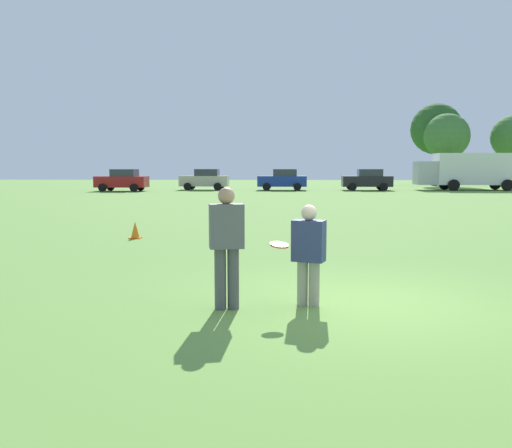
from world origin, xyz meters
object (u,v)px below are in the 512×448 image
Objects in this scene: traffic_cone at (135,230)px; parked_car_center at (283,180)px; player_thrower at (227,241)px; player_defender at (309,250)px; box_truck at (468,170)px; parked_car_mid_left at (205,179)px; parked_car_mid_right at (367,180)px; parked_car_near_left at (122,180)px; frisbee at (279,245)px.

traffic_cone is 0.11× the size of parked_car_center.
player_defender is (1.16, 0.24, -0.16)m from player_thrower.
box_truck is (16.00, 0.87, 0.83)m from parked_car_center.
box_truck reaches higher than parked_car_mid_left.
parked_car_center is 7.27m from parked_car_mid_right.
box_truck is (8.73, 0.79, 0.83)m from parked_car_mid_right.
traffic_cone is (-4.52, 7.19, -0.59)m from player_defender.
parked_car_near_left is (-12.50, 36.77, -0.05)m from player_thrower.
box_truck is at bearing 58.28° from traffic_cone.
frisbee is at bearing -90.12° from parked_car_center.
box_truck is (22.82, 0.51, 0.83)m from parked_car_mid_left.
parked_car_mid_left is 0.50× the size of box_truck.
player_thrower is 8.19m from traffic_cone.
frisbee is 43.14m from box_truck.
player_thrower is at bearing -71.23° from parked_car_near_left.
traffic_cone is at bearing -109.77° from parked_car_mid_right.
box_truck is at bearing 5.18° from parked_car_mid_right.
parked_car_mid_left is at bearing 178.87° from parked_car_mid_right.
parked_car_mid_left is 1.00× the size of parked_car_mid_right.
player_defender is 0.17× the size of box_truck.
player_defender is at bearing 22.89° from frisbee.
player_defender is 0.47m from frisbee.
parked_car_near_left is at bearing 109.83° from frisbee.
player_thrower is 6.26× the size of frisbee.
player_defender is 39.97m from parked_car_mid_left.
parked_car_center is 1.00× the size of parked_car_mid_right.
box_truck is at bearing 68.11° from frisbee.
parked_car_near_left and parked_car_center have the same top height.
traffic_cone is 30.73m from parked_car_near_left.
parked_car_mid_right is at bearing -174.82° from box_truck.
parked_car_near_left is at bearing -173.01° from parked_car_mid_right.
parked_car_mid_left is at bearing 94.69° from traffic_cone.
frisbee is 39.15m from parked_car_center.
parked_car_near_left is at bearing -169.57° from parked_car_center.
player_thrower is 40.02m from parked_car_mid_left.
parked_car_mid_left reaches higher than player_thrower.
traffic_cone is 0.11× the size of parked_car_mid_right.
box_truck reaches higher than parked_car_center.
parked_car_near_left is 0.50× the size of box_truck.
box_truck reaches higher than player_defender.
box_truck is at bearing 6.46° from parked_car_near_left.
parked_car_center is 0.50× the size of box_truck.
parked_car_mid_left is 14.09m from parked_car_mid_right.
traffic_cone is 0.11× the size of parked_car_near_left.
parked_car_near_left is at bearing 107.29° from traffic_cone.
box_truck reaches higher than parked_car_mid_right.
player_thrower is 1.20m from player_defender.
parked_car_center is (13.31, 2.45, 0.00)m from parked_car_near_left.
traffic_cone is 32.06m from parked_car_center.
parked_car_center is (4.18, 31.78, 0.69)m from traffic_cone.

